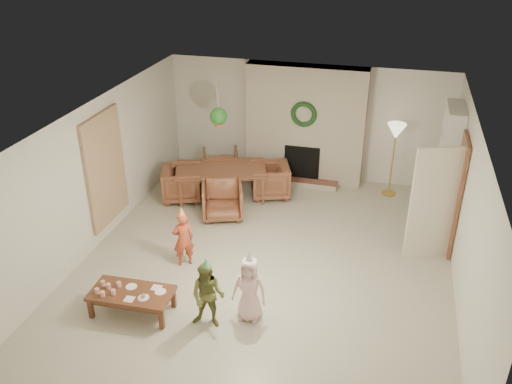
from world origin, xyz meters
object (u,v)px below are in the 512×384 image
(coffee_table_top, at_px, (131,293))
(dining_chair_far, at_px, (220,166))
(child_plaid, at_px, (208,296))
(child_pink, at_px, (249,289))
(dining_table, at_px, (221,183))
(child_red, at_px, (183,239))
(dining_chair_right, at_px, (270,180))
(dining_chair_near, at_px, (222,200))
(dining_chair_left, at_px, (182,183))

(coffee_table_top, bearing_deg, dining_chair_far, 89.48)
(child_plaid, distance_m, child_pink, 0.59)
(dining_table, relative_size, child_plaid, 1.78)
(child_red, xyz_separation_m, child_plaid, (0.89, -1.32, 0.03))
(dining_chair_right, height_order, child_pink, child_pink)
(dining_chair_near, height_order, child_pink, child_pink)
(child_red, bearing_deg, dining_chair_right, -139.87)
(dining_chair_far, relative_size, dining_chair_left, 1.00)
(child_red, relative_size, child_plaid, 0.94)
(dining_table, height_order, dining_chair_right, dining_chair_right)
(child_red, relative_size, child_pink, 0.95)
(child_red, height_order, child_plaid, child_plaid)
(child_plaid, bearing_deg, dining_chair_left, 115.12)
(dining_chair_near, relative_size, dining_chair_far, 1.00)
(dining_table, relative_size, dining_chair_right, 2.34)
(dining_table, height_order, dining_chair_left, dining_chair_left)
(dining_chair_far, relative_size, child_pink, 0.77)
(child_plaid, bearing_deg, dining_chair_right, 89.43)
(coffee_table_top, xyz_separation_m, child_plaid, (1.16, 0.03, 0.17))
(dining_chair_far, distance_m, dining_chair_left, 1.12)
(dining_chair_far, bearing_deg, dining_table, 90.00)
(dining_table, height_order, coffee_table_top, dining_table)
(dining_chair_near, distance_m, coffee_table_top, 3.05)
(dining_chair_near, distance_m, dining_chair_right, 1.27)
(dining_chair_left, bearing_deg, dining_table, -90.00)
(coffee_table_top, distance_m, child_red, 1.38)
(coffee_table_top, bearing_deg, dining_table, 85.80)
(coffee_table_top, xyz_separation_m, child_pink, (1.67, 0.32, 0.17))
(dining_chair_right, bearing_deg, child_pink, -10.26)
(child_red, xyz_separation_m, child_pink, (1.40, -1.02, 0.02))
(dining_chair_near, height_order, dining_chair_far, same)
(child_plaid, height_order, child_pink, child_plaid)
(dining_table, relative_size, child_red, 1.88)
(dining_chair_near, distance_m, dining_chair_left, 1.12)
(dining_chair_right, relative_size, child_pink, 0.77)
(child_pink, bearing_deg, dining_chair_left, 125.81)
(dining_chair_far, relative_size, child_red, 0.80)
(dining_table, xyz_separation_m, child_plaid, (1.04, -3.75, 0.19))
(child_pink, bearing_deg, dining_chair_far, 113.38)
(dining_chair_far, xyz_separation_m, child_red, (0.41, -3.17, 0.13))
(dining_chair_far, bearing_deg, coffee_table_top, 72.26)
(dining_chair_near, relative_size, child_plaid, 0.76)
(dining_chair_near, relative_size, child_pink, 0.77)
(dining_table, bearing_deg, child_plaid, -94.01)
(dining_chair_left, height_order, child_plaid, child_plaid)
(dining_chair_near, relative_size, dining_chair_left, 1.00)
(dining_chair_near, relative_size, dining_chair_right, 1.00)
(dining_chair_left, xyz_separation_m, coffee_table_top, (0.62, -3.51, -0.01))
(dining_table, distance_m, coffee_table_top, 3.77)
(child_plaid, bearing_deg, dining_table, 103.46)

